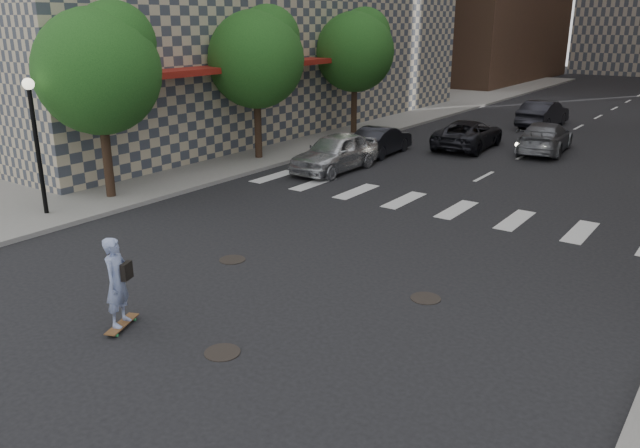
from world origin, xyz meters
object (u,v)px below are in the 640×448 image
at_px(skateboarder, 118,282).
at_px(traffic_car_a, 381,140).
at_px(tree_c, 357,48).
at_px(lamppost, 34,127).
at_px(tree_a, 102,65).
at_px(tree_b, 259,55).
at_px(traffic_car_c, 468,134).
at_px(silver_sedan, 335,152).
at_px(traffic_car_e, 543,114).
at_px(traffic_car_b, 545,137).

distance_m(skateboarder, traffic_car_a, 18.89).
xyz_separation_m(tree_c, traffic_car_a, (3.80, -3.75, -3.97)).
height_order(lamppost, tree_a, tree_a).
bearing_deg(traffic_car_a, tree_a, 68.99).
xyz_separation_m(tree_b, skateboarder, (8.25, -14.10, -3.60)).
relative_size(skateboarder, traffic_car_c, 0.40).
relative_size(lamppost, silver_sedan, 0.92).
xyz_separation_m(tree_c, skateboarder, (8.25, -22.10, -3.60)).
xyz_separation_m(skateboarder, traffic_car_a, (-4.45, 18.35, -0.38)).
distance_m(silver_sedan, traffic_car_e, 16.88).
distance_m(lamppost, traffic_car_b, 22.35).
relative_size(tree_b, tree_c, 1.00).
height_order(tree_c, traffic_car_c, tree_c).
bearing_deg(tree_a, traffic_car_a, 72.78).
bearing_deg(traffic_car_a, tree_c, -48.46).
relative_size(lamppost, tree_c, 0.65).
relative_size(traffic_car_b, traffic_car_e, 1.05).
relative_size(traffic_car_a, traffic_car_e, 0.86).
bearing_deg(silver_sedan, traffic_car_c, 71.87).
height_order(lamppost, tree_c, tree_c).
distance_m(tree_c, skateboarder, 23.87).
relative_size(tree_a, tree_b, 1.00).
bearing_deg(lamppost, tree_c, 89.86).
xyz_separation_m(lamppost, tree_c, (0.05, 18.64, 1.71)).
xyz_separation_m(tree_b, tree_c, (0.00, 8.00, 0.00)).
bearing_deg(traffic_car_e, silver_sedan, 79.72).
xyz_separation_m(tree_b, silver_sedan, (3.92, 0.20, -3.85)).
distance_m(tree_a, tree_c, 16.00).
xyz_separation_m(tree_b, traffic_car_b, (9.95, 9.23, -3.93)).
xyz_separation_m(lamppost, tree_a, (0.05, 2.64, 1.71)).
distance_m(skateboarder, traffic_car_c, 22.20).
bearing_deg(traffic_car_e, traffic_car_b, 109.77).
relative_size(tree_a, silver_sedan, 1.42).
bearing_deg(silver_sedan, lamppost, -109.49).
relative_size(traffic_car_b, traffic_car_c, 0.99).
relative_size(tree_c, skateboarder, 3.30).
relative_size(tree_c, traffic_car_b, 1.33).
xyz_separation_m(silver_sedan, traffic_car_e, (3.72, 16.46, -0.01)).
height_order(tree_a, traffic_car_a, tree_a).
bearing_deg(lamppost, traffic_car_c, 70.49).
height_order(tree_a, traffic_car_e, tree_a).
distance_m(silver_sedan, traffic_car_a, 4.05).
height_order(tree_b, traffic_car_b, tree_b).
xyz_separation_m(tree_b, traffic_car_a, (3.80, 4.25, -3.97)).
distance_m(lamppost, silver_sedan, 11.74).
relative_size(lamppost, skateboarder, 2.14).
height_order(tree_c, skateboarder, tree_c).
bearing_deg(traffic_car_b, traffic_car_c, 13.54).
bearing_deg(silver_sedan, tree_c, 117.25).
relative_size(silver_sedan, traffic_car_c, 0.93).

